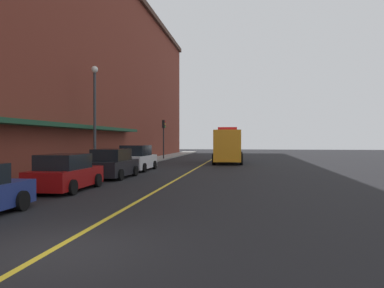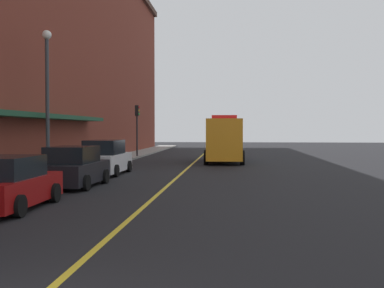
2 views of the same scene
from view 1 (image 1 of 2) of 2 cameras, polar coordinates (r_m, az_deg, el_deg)
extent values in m
plane|color=black|center=(32.57, 1.28, -3.32)|extent=(112.00, 112.00, 0.00)
cube|color=gray|center=(33.88, -9.20, -3.05)|extent=(2.40, 70.00, 0.15)
cube|color=gold|center=(32.57, 1.28, -3.31)|extent=(0.16, 70.00, 0.01)
cube|color=maroon|center=(36.15, -20.24, 11.06)|extent=(11.19, 64.00, 17.62)
cube|color=#19472D|center=(25.65, -16.65, 2.51)|extent=(1.20, 22.40, 0.24)
cylinder|color=black|center=(13.30, -24.23, -7.80)|extent=(0.23, 0.64, 0.64)
cube|color=maroon|center=(17.83, -18.39, -4.81)|extent=(1.87, 4.39, 0.80)
cube|color=black|center=(17.58, -18.71, -2.52)|extent=(1.66, 2.42, 0.65)
cylinder|color=black|center=(19.46, -19.08, -5.10)|extent=(0.23, 0.64, 0.64)
cylinder|color=black|center=(18.72, -14.04, -5.31)|extent=(0.23, 0.64, 0.64)
cylinder|color=black|center=(17.10, -23.16, -5.92)|extent=(0.23, 0.64, 0.64)
cylinder|color=black|center=(16.25, -17.56, -6.24)|extent=(0.23, 0.64, 0.64)
cube|color=black|center=(22.88, -11.83, -3.52)|extent=(1.99, 4.20, 0.85)
cube|color=black|center=(22.65, -12.03, -1.61)|extent=(1.75, 2.33, 0.69)
cylinder|color=black|center=(24.45, -12.80, -3.91)|extent=(0.24, 0.65, 0.64)
cylinder|color=black|center=(23.79, -8.55, -4.03)|extent=(0.24, 0.65, 0.64)
cylinder|color=black|center=(22.10, -15.36, -4.40)|extent=(0.24, 0.65, 0.64)
cylinder|color=black|center=(21.37, -10.73, -4.57)|extent=(0.24, 0.65, 0.64)
cube|color=silver|center=(28.09, -8.26, -2.66)|extent=(1.89, 4.64, 0.92)
cube|color=black|center=(27.83, -8.40, -0.96)|extent=(1.68, 2.56, 0.76)
cylinder|color=black|center=(29.75, -9.17, -3.09)|extent=(0.23, 0.64, 0.64)
cylinder|color=black|center=(29.23, -5.68, -3.15)|extent=(0.23, 0.64, 0.64)
cylinder|color=black|center=(27.05, -11.05, -3.47)|extent=(0.23, 0.64, 0.64)
cylinder|color=black|center=(26.47, -7.23, -3.55)|extent=(0.23, 0.64, 0.64)
cube|color=orange|center=(34.00, 5.36, -0.26)|extent=(2.47, 2.27, 2.83)
cube|color=#3F3F42|center=(38.12, 5.54, -0.33)|extent=(2.53, 5.44, 2.61)
cube|color=red|center=(34.01, 5.36, 2.33)|extent=(1.70, 0.64, 0.24)
cylinder|color=black|center=(34.10, 7.42, -2.30)|extent=(0.32, 1.01, 1.00)
cylinder|color=black|center=(34.17, 3.31, -2.29)|extent=(0.32, 1.01, 1.00)
cylinder|color=black|center=(37.47, 7.38, -2.04)|extent=(0.32, 1.01, 1.00)
cylinder|color=black|center=(37.53, 3.64, -2.03)|extent=(0.32, 1.01, 1.00)
cylinder|color=black|center=(39.64, 7.36, -1.89)|extent=(0.32, 1.01, 1.00)
cylinder|color=black|center=(39.70, 3.82, -1.88)|extent=(0.32, 1.01, 1.00)
cylinder|color=#4C4C51|center=(24.82, -13.78, -3.02)|extent=(0.07, 0.07, 1.05)
cube|color=black|center=(24.79, -13.78, -1.49)|extent=(0.14, 0.18, 0.28)
cylinder|color=#33383D|center=(25.70, -14.42, 3.18)|extent=(0.18, 0.18, 6.50)
sphere|color=white|center=(26.08, -14.44, 10.82)|extent=(0.44, 0.44, 0.44)
cylinder|color=#232326|center=(42.49, -4.31, 0.11)|extent=(0.14, 0.14, 3.40)
cube|color=black|center=(42.52, -4.31, 3.00)|extent=(0.28, 0.36, 0.90)
sphere|color=red|center=(42.50, -4.10, 3.41)|extent=(0.16, 0.16, 0.16)
sphere|color=gold|center=(42.49, -4.10, 3.01)|extent=(0.16, 0.16, 0.16)
sphere|color=green|center=(42.48, -4.10, 2.60)|extent=(0.16, 0.16, 0.16)
camera|label=2|loc=(2.41, -21.32, 5.02)|focal=44.02mm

